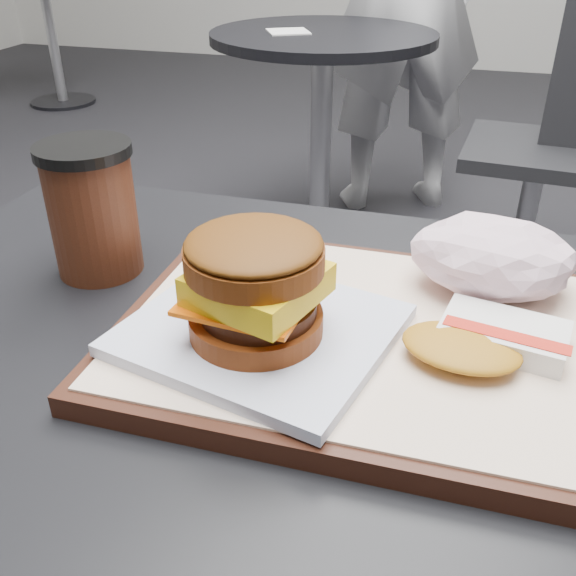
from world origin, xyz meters
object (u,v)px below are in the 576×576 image
(coffee_cup, at_px, (92,209))
(neighbor_table, at_px, (322,97))
(customer_table, at_px, (281,520))
(hash_brown, at_px, (485,340))
(neighbor_chair, at_px, (568,137))
(breakfast_sandwich, at_px, (257,296))
(serving_tray, at_px, (360,337))
(crumpled_wrapper, at_px, (493,257))

(coffee_cup, height_order, neighbor_table, coffee_cup)
(customer_table, height_order, hash_brown, hash_brown)
(coffee_cup, xyz_separation_m, neighbor_chair, (0.60, 1.47, -0.32))
(coffee_cup, relative_size, neighbor_chair, 0.14)
(neighbor_chair, bearing_deg, breakfast_sandwich, -104.65)
(customer_table, bearing_deg, coffee_cup, 155.91)
(serving_tray, xyz_separation_m, neighbor_chair, (0.34, 1.53, -0.27))
(customer_table, xyz_separation_m, crumpled_wrapper, (0.15, 0.12, 0.24))
(hash_brown, bearing_deg, coffee_cup, 169.37)
(coffee_cup, height_order, neighbor_chair, coffee_cup)
(hash_brown, distance_m, coffee_cup, 0.37)
(customer_table, bearing_deg, hash_brown, 9.82)
(crumpled_wrapper, bearing_deg, neighbor_chair, 80.40)
(crumpled_wrapper, bearing_deg, coffee_cup, -175.24)
(breakfast_sandwich, relative_size, neighbor_table, 0.30)
(neighbor_table, bearing_deg, coffee_cup, -84.81)
(coffee_cup, bearing_deg, neighbor_table, 95.19)
(serving_tray, distance_m, coffee_cup, 0.28)
(hash_brown, relative_size, neighbor_table, 0.17)
(customer_table, distance_m, serving_tray, 0.21)
(customer_table, xyz_separation_m, breakfast_sandwich, (-0.01, -0.01, 0.24))
(breakfast_sandwich, height_order, hash_brown, breakfast_sandwich)
(hash_brown, height_order, coffee_cup, coffee_cup)
(customer_table, height_order, neighbor_chair, neighbor_chair)
(breakfast_sandwich, height_order, coffee_cup, coffee_cup)
(customer_table, bearing_deg, neighbor_table, 101.98)
(neighbor_chair, bearing_deg, crumpled_wrapper, -99.60)
(customer_table, relative_size, coffee_cup, 6.40)
(customer_table, distance_m, crumpled_wrapper, 0.31)
(coffee_cup, bearing_deg, neighbor_chair, 67.68)
(hash_brown, bearing_deg, breakfast_sandwich, -168.97)
(neighbor_chair, bearing_deg, serving_tray, -102.48)
(customer_table, xyz_separation_m, neighbor_table, (-0.35, 1.65, -0.03))
(neighbor_table, bearing_deg, serving_tray, -75.86)
(hash_brown, bearing_deg, customer_table, -170.18)
(serving_tray, height_order, neighbor_chair, neighbor_chair)
(serving_tray, height_order, breakfast_sandwich, breakfast_sandwich)
(crumpled_wrapper, xyz_separation_m, coffee_cup, (-0.36, -0.03, 0.01))
(hash_brown, xyz_separation_m, neighbor_chair, (0.25, 1.54, -0.29))
(customer_table, xyz_separation_m, neighbor_chair, (0.40, 1.57, -0.07))
(breakfast_sandwich, bearing_deg, hash_brown, 11.03)
(hash_brown, bearing_deg, neighbor_table, 107.11)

